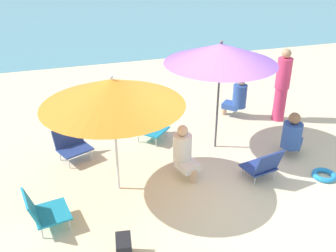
# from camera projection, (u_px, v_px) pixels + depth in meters

# --- Properties ---
(ground_plane) EXTENTS (40.00, 40.00, 0.00)m
(ground_plane) POSITION_uv_depth(u_px,v_px,m) (213.00, 178.00, 6.58)
(ground_plane) COLOR beige
(sea_water) EXTENTS (40.00, 16.00, 0.01)m
(sea_water) POSITION_uv_depth(u_px,v_px,m) (95.00, 16.00, 19.35)
(sea_water) COLOR #5693A3
(sea_water) RESTS_ON ground_plane
(umbrella_purple) EXTENTS (2.02, 2.02, 2.11)m
(umbrella_purple) POSITION_uv_depth(u_px,v_px,m) (221.00, 53.00, 6.72)
(umbrella_purple) COLOR #4C4C51
(umbrella_purple) RESTS_ON ground_plane
(umbrella_orange) EXTENTS (2.15, 2.15, 1.96)m
(umbrella_orange) POSITION_uv_depth(u_px,v_px,m) (112.00, 92.00, 5.56)
(umbrella_orange) COLOR silver
(umbrella_orange) RESTS_ON ground_plane
(beach_chair_a) EXTENTS (0.65, 0.62, 0.59)m
(beach_chair_a) POSITION_uv_depth(u_px,v_px,m) (43.00, 211.00, 5.35)
(beach_chair_a) COLOR teal
(beach_chair_a) RESTS_ON ground_plane
(beach_chair_b) EXTENTS (0.82, 0.82, 0.67)m
(beach_chair_b) POSITION_uv_depth(u_px,v_px,m) (147.00, 124.00, 7.70)
(beach_chair_b) COLOR teal
(beach_chair_b) RESTS_ON ground_plane
(beach_chair_c) EXTENTS (0.72, 0.70, 0.58)m
(beach_chair_c) POSITION_uv_depth(u_px,v_px,m) (72.00, 144.00, 7.04)
(beach_chair_c) COLOR navy
(beach_chair_c) RESTS_ON ground_plane
(beach_chair_d) EXTENTS (0.60, 0.61, 0.62)m
(beach_chair_d) POSITION_uv_depth(u_px,v_px,m) (263.00, 165.00, 6.39)
(beach_chair_d) COLOR navy
(beach_chair_d) RESTS_ON ground_plane
(person_a) EXTENTS (0.41, 0.55, 0.92)m
(person_a) POSITION_uv_depth(u_px,v_px,m) (184.00, 151.00, 6.50)
(person_a) COLOR silver
(person_a) RESTS_ON ground_plane
(person_b) EXTENTS (0.55, 0.56, 0.90)m
(person_b) POSITION_uv_depth(u_px,v_px,m) (292.00, 135.00, 7.05)
(person_b) COLOR #2D519E
(person_b) RESTS_ON ground_plane
(person_c) EXTENTS (0.31, 0.31, 1.62)m
(person_c) POSITION_uv_depth(u_px,v_px,m) (282.00, 85.00, 8.29)
(person_c) COLOR #DB3866
(person_c) RESTS_ON ground_plane
(person_d) EXTENTS (0.52, 0.52, 0.96)m
(person_d) POSITION_uv_depth(u_px,v_px,m) (237.00, 97.00, 8.57)
(person_d) COLOR #2D519E
(person_d) RESTS_ON ground_plane
(swim_ring) EXTENTS (0.41, 0.41, 0.09)m
(swim_ring) POSITION_uv_depth(u_px,v_px,m) (324.00, 175.00, 6.58)
(swim_ring) COLOR #238CD8
(swim_ring) RESTS_ON ground_plane
(beach_bag) EXTENTS (0.24, 0.33, 0.32)m
(beach_bag) POSITION_uv_depth(u_px,v_px,m) (124.00, 249.00, 4.89)
(beach_bag) COLOR black
(beach_bag) RESTS_ON ground_plane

